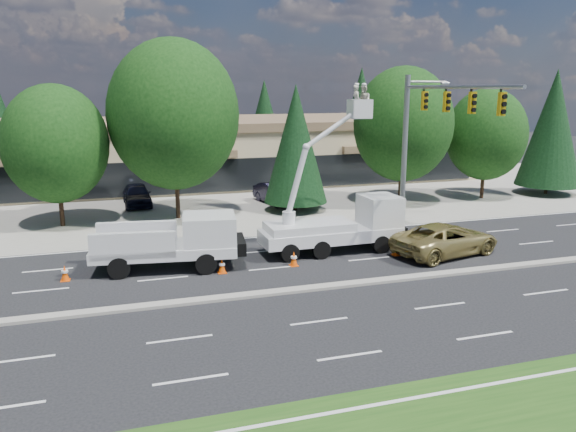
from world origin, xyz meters
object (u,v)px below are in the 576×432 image
object	(u,v)px
signal_mast	(425,128)
minivan	(446,239)
utility_pickup	(175,247)
bucket_truck	(342,217)

from	to	relation	value
signal_mast	minivan	distance (m)	6.83
signal_mast	utility_pickup	bearing A→B (deg)	-170.13
utility_pickup	minivan	distance (m)	13.41
utility_pickup	bucket_truck	distance (m)	8.54
utility_pickup	signal_mast	bearing A→B (deg)	17.63
signal_mast	minivan	bearing A→B (deg)	-103.31
signal_mast	bucket_truck	distance (m)	7.50
signal_mast	bucket_truck	size ratio (longest dim) A/B	1.20
bucket_truck	minivan	xyz separation A→B (m)	(4.80, -2.18, -0.97)
bucket_truck	minivan	distance (m)	5.36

